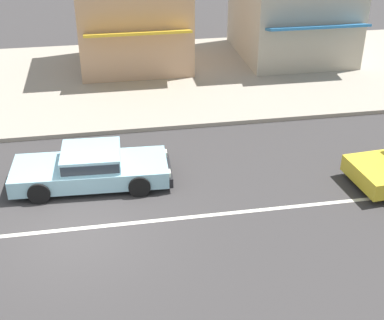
% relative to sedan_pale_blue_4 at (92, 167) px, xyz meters
% --- Properties ---
extents(ground_plane, '(160.00, 160.00, 0.00)m').
position_rel_sedan_pale_blue_4_xyz_m(ground_plane, '(-0.40, -2.12, -0.53)').
color(ground_plane, '#383535').
extents(lane_centre_stripe, '(50.40, 0.14, 0.01)m').
position_rel_sedan_pale_blue_4_xyz_m(lane_centre_stripe, '(-0.40, -2.12, -0.53)').
color(lane_centre_stripe, silver).
rests_on(lane_centre_stripe, ground).
extents(kerb_strip, '(68.00, 10.00, 0.15)m').
position_rel_sedan_pale_blue_4_xyz_m(kerb_strip, '(-0.40, 8.06, -0.46)').
color(kerb_strip, '#9E9384').
rests_on(kerb_strip, ground).
extents(sedan_pale_blue_4, '(4.46, 1.96, 1.06)m').
position_rel_sedan_pale_blue_4_xyz_m(sedan_pale_blue_4, '(0.00, 0.00, 0.00)').
color(sedan_pale_blue_4, '#93C6D6').
rests_on(sedan_pale_blue_4, ground).
extents(shopfront_corner_warung, '(4.70, 5.12, 4.45)m').
position_rel_sedan_pale_blue_4_xyz_m(shopfront_corner_warung, '(2.00, 9.72, 1.85)').
color(shopfront_corner_warung, tan).
rests_on(shopfront_corner_warung, kerb_strip).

